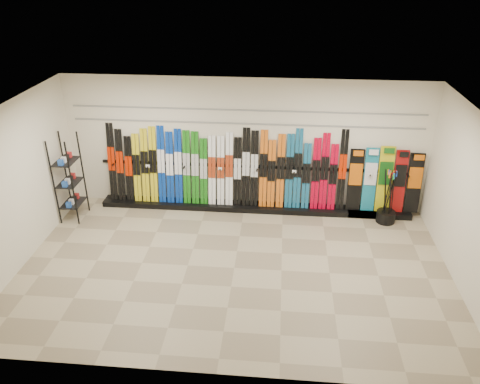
{
  "coord_description": "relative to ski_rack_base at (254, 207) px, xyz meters",
  "views": [
    {
      "loc": [
        0.75,
        -7.14,
        5.3
      ],
      "look_at": [
        0.02,
        1.0,
        1.1
      ],
      "focal_mm": 35.0,
      "sensor_mm": 36.0,
      "label": 1
    }
  ],
  "objects": [
    {
      "name": "slatwall_rail_1",
      "position": [
        -0.22,
        0.2,
        2.24
      ],
      "size": [
        7.6,
        0.02,
        0.03
      ],
      "primitive_type": "cube",
      "color": "gray",
      "rests_on": "back_wall"
    },
    {
      "name": "pole_bin",
      "position": [
        2.92,
        -0.28,
        0.07
      ],
      "size": [
        0.41,
        0.41,
        0.25
      ],
      "primitive_type": "cylinder",
      "color": "black",
      "rests_on": "floor"
    },
    {
      "name": "snowboards",
      "position": [
        2.86,
        0.07,
        0.77
      ],
      "size": [
        1.59,
        0.23,
        1.48
      ],
      "color": "black",
      "rests_on": "ski_rack_base"
    },
    {
      "name": "right_wall",
      "position": [
        3.78,
        -2.28,
        1.44
      ],
      "size": [
        0.0,
        5.0,
        5.0
      ],
      "primitive_type": "plane",
      "rotation": [
        1.57,
        0.0,
        -1.57
      ],
      "color": "beige",
      "rests_on": "floor"
    },
    {
      "name": "back_wall",
      "position": [
        -0.22,
        0.22,
        1.44
      ],
      "size": [
        8.0,
        0.0,
        8.0
      ],
      "primitive_type": "plane",
      "rotation": [
        1.57,
        0.0,
        0.0
      ],
      "color": "beige",
      "rests_on": "floor"
    },
    {
      "name": "ski_rack_base",
      "position": [
        0.0,
        0.0,
        0.0
      ],
      "size": [
        8.0,
        0.4,
        0.12
      ],
      "primitive_type": "cube",
      "color": "black",
      "rests_on": "floor"
    },
    {
      "name": "accessory_rack",
      "position": [
        -3.97,
        -0.69,
        0.9
      ],
      "size": [
        0.4,
        0.6,
        1.92
      ],
      "primitive_type": "cube",
      "color": "black",
      "rests_on": "floor"
    },
    {
      "name": "floor",
      "position": [
        -0.22,
        -2.28,
        -0.06
      ],
      "size": [
        8.0,
        8.0,
        0.0
      ],
      "primitive_type": "plane",
      "color": "gray",
      "rests_on": "ground"
    },
    {
      "name": "slatwall_rail_0",
      "position": [
        -0.22,
        0.2,
        1.94
      ],
      "size": [
        7.6,
        0.02,
        0.03
      ],
      "primitive_type": "cube",
      "color": "gray",
      "rests_on": "back_wall"
    },
    {
      "name": "ski_poles",
      "position": [
        2.92,
        -0.25,
        0.55
      ],
      "size": [
        0.28,
        0.33,
        1.18
      ],
      "color": "black",
      "rests_on": "pole_bin"
    },
    {
      "name": "left_wall",
      "position": [
        -4.22,
        -2.28,
        1.44
      ],
      "size": [
        0.0,
        5.0,
        5.0
      ],
      "primitive_type": "plane",
      "rotation": [
        1.57,
        0.0,
        1.57
      ],
      "color": "beige",
      "rests_on": "floor"
    },
    {
      "name": "ceiling",
      "position": [
        -0.22,
        -2.28,
        2.94
      ],
      "size": [
        8.0,
        8.0,
        0.0
      ],
      "primitive_type": "plane",
      "rotation": [
        3.14,
        0.0,
        0.0
      ],
      "color": "silver",
      "rests_on": "back_wall"
    },
    {
      "name": "skis",
      "position": [
        -0.68,
        0.08,
        0.89
      ],
      "size": [
        5.38,
        0.29,
        1.82
      ],
      "color": "black",
      "rests_on": "ski_rack_base"
    }
  ]
}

